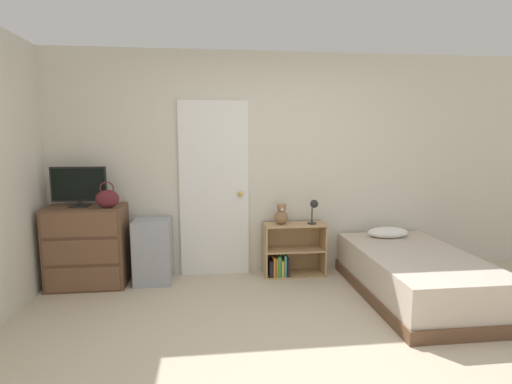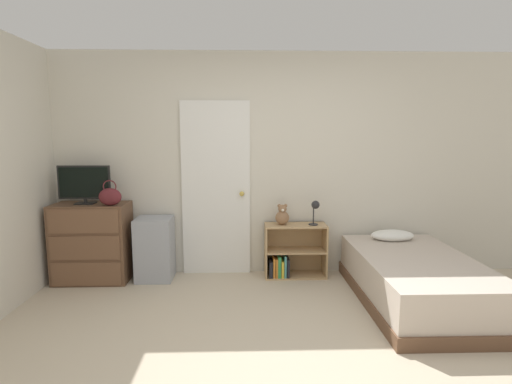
{
  "view_description": "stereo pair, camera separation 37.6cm",
  "coord_description": "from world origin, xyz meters",
  "px_view_note": "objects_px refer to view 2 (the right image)",
  "views": [
    {
      "loc": [
        -0.61,
        -2.51,
        1.62
      ],
      "look_at": [
        -0.1,
        1.81,
        1.0
      ],
      "focal_mm": 28.0,
      "sensor_mm": 36.0,
      "label": 1
    },
    {
      "loc": [
        -0.24,
        -2.54,
        1.62
      ],
      "look_at": [
        -0.1,
        1.81,
        1.0
      ],
      "focal_mm": 28.0,
      "sensor_mm": 36.0,
      "label": 2
    }
  ],
  "objects_px": {
    "dresser": "(92,242)",
    "tv": "(84,184)",
    "storage_bin": "(155,248)",
    "bookshelf": "(290,255)",
    "teddy_bear": "(282,216)",
    "handbag": "(110,196)",
    "desk_lamp": "(315,208)",
    "bed": "(416,279)"
  },
  "relations": [
    {
      "from": "dresser",
      "to": "tv",
      "type": "distance_m",
      "value": 0.66
    },
    {
      "from": "storage_bin",
      "to": "dresser",
      "type": "bearing_deg",
      "value": -177.23
    },
    {
      "from": "bookshelf",
      "to": "teddy_bear",
      "type": "height_order",
      "value": "teddy_bear"
    },
    {
      "from": "handbag",
      "to": "teddy_bear",
      "type": "relative_size",
      "value": 1.15
    },
    {
      "from": "handbag",
      "to": "desk_lamp",
      "type": "xyz_separation_m",
      "value": [
        2.23,
        0.15,
        -0.16
      ]
    },
    {
      "from": "handbag",
      "to": "desk_lamp",
      "type": "bearing_deg",
      "value": 3.83
    },
    {
      "from": "teddy_bear",
      "to": "desk_lamp",
      "type": "distance_m",
      "value": 0.38
    },
    {
      "from": "teddy_bear",
      "to": "dresser",
      "type": "bearing_deg",
      "value": -178.03
    },
    {
      "from": "tv",
      "to": "bed",
      "type": "bearing_deg",
      "value": -11.31
    },
    {
      "from": "bed",
      "to": "handbag",
      "type": "bearing_deg",
      "value": 169.62
    },
    {
      "from": "tv",
      "to": "teddy_bear",
      "type": "relative_size",
      "value": 2.36
    },
    {
      "from": "bookshelf",
      "to": "bed",
      "type": "xyz_separation_m",
      "value": [
        1.14,
        -0.77,
        -0.02
      ]
    },
    {
      "from": "bed",
      "to": "bookshelf",
      "type": "bearing_deg",
      "value": 146.07
    },
    {
      "from": "dresser",
      "to": "bookshelf",
      "type": "xyz_separation_m",
      "value": [
        2.22,
        0.08,
        -0.19
      ]
    },
    {
      "from": "dresser",
      "to": "handbag",
      "type": "bearing_deg",
      "value": -24.15
    },
    {
      "from": "dresser",
      "to": "bed",
      "type": "height_order",
      "value": "dresser"
    },
    {
      "from": "storage_bin",
      "to": "desk_lamp",
      "type": "height_order",
      "value": "desk_lamp"
    },
    {
      "from": "dresser",
      "to": "desk_lamp",
      "type": "relative_size",
      "value": 3.1
    },
    {
      "from": "bookshelf",
      "to": "teddy_bear",
      "type": "relative_size",
      "value": 2.94
    },
    {
      "from": "dresser",
      "to": "storage_bin",
      "type": "xyz_separation_m",
      "value": [
        0.68,
        0.03,
        -0.08
      ]
    },
    {
      "from": "tv",
      "to": "bookshelf",
      "type": "relative_size",
      "value": 0.8
    },
    {
      "from": "bed",
      "to": "tv",
      "type": "bearing_deg",
      "value": 168.69
    },
    {
      "from": "bookshelf",
      "to": "storage_bin",
      "type": "bearing_deg",
      "value": -178.21
    },
    {
      "from": "storage_bin",
      "to": "bed",
      "type": "bearing_deg",
      "value": -15.0
    },
    {
      "from": "dresser",
      "to": "desk_lamp",
      "type": "xyz_separation_m",
      "value": [
        2.49,
        0.03,
        0.37
      ]
    },
    {
      "from": "bed",
      "to": "storage_bin",
      "type": "bearing_deg",
      "value": 165.0
    },
    {
      "from": "desk_lamp",
      "to": "tv",
      "type": "bearing_deg",
      "value": -179.2
    },
    {
      "from": "storage_bin",
      "to": "teddy_bear",
      "type": "relative_size",
      "value": 2.96
    },
    {
      "from": "bed",
      "to": "desk_lamp",
      "type": "bearing_deg",
      "value": 140.53
    },
    {
      "from": "dresser",
      "to": "desk_lamp",
      "type": "bearing_deg",
      "value": 0.73
    },
    {
      "from": "teddy_bear",
      "to": "bed",
      "type": "relative_size",
      "value": 0.13
    },
    {
      "from": "storage_bin",
      "to": "tv",
      "type": "bearing_deg",
      "value": -177.13
    },
    {
      "from": "handbag",
      "to": "bed",
      "type": "height_order",
      "value": "handbag"
    },
    {
      "from": "bookshelf",
      "to": "tv",
      "type": "bearing_deg",
      "value": -177.86
    },
    {
      "from": "bookshelf",
      "to": "teddy_bear",
      "type": "bearing_deg",
      "value": -175.27
    },
    {
      "from": "dresser",
      "to": "handbag",
      "type": "relative_size",
      "value": 3.17
    },
    {
      "from": "desk_lamp",
      "to": "bookshelf",
      "type": "bearing_deg",
      "value": 169.61
    },
    {
      "from": "teddy_bear",
      "to": "bed",
      "type": "xyz_separation_m",
      "value": [
        1.24,
        -0.76,
        -0.48
      ]
    },
    {
      "from": "handbag",
      "to": "storage_bin",
      "type": "bearing_deg",
      "value": 19.75
    },
    {
      "from": "dresser",
      "to": "handbag",
      "type": "height_order",
      "value": "handbag"
    },
    {
      "from": "tv",
      "to": "bookshelf",
      "type": "bearing_deg",
      "value": 2.14
    },
    {
      "from": "dresser",
      "to": "storage_bin",
      "type": "bearing_deg",
      "value": 2.77
    }
  ]
}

